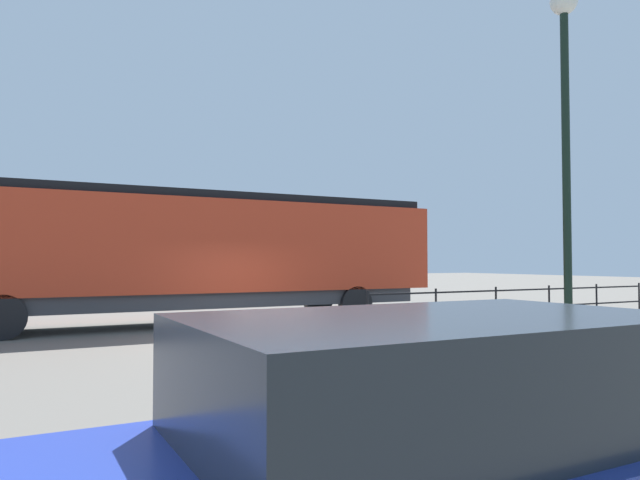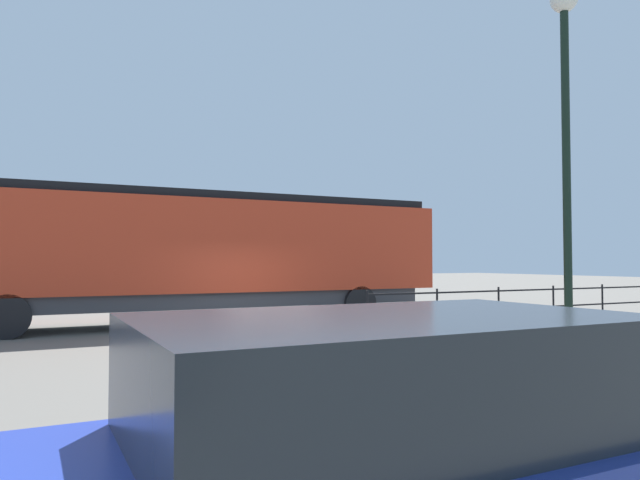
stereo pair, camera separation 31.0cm
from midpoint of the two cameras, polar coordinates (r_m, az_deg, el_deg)
ground_plane at (r=14.67m, az=-4.08°, el=-9.50°), size 120.00×120.00×0.00m
locomotive at (r=18.10m, az=-10.17°, el=-1.02°), size 2.86×15.46×3.92m
parked_car_blue at (r=3.27m, az=12.25°, el=-20.80°), size 1.83×4.45×1.62m
lamp_post at (r=12.92m, az=23.44°, el=12.69°), size 0.53×0.53×7.38m
platform_fence at (r=16.39m, az=20.01°, el=-5.78°), size 0.05×9.80×1.24m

